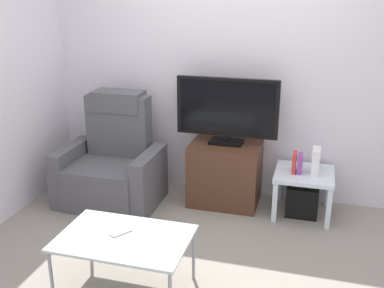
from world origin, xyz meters
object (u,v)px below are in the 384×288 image
Objects in this scene: subwoofer_box at (302,199)px; book_leftmost at (294,162)px; book_middle at (300,164)px; television at (227,109)px; side_table at (304,179)px; game_console at (316,161)px; tv_stand at (225,173)px; recliner_armchair at (112,165)px; cell_phone at (120,232)px; coffee_table at (124,240)px.

book_leftmost is (-0.10, -0.02, 0.37)m from subwoofer_box.
television is at bearing 173.80° from book_middle.
side_table is 2.29× the size of game_console.
side_table is 0.21m from subwoofer_box.
side_table is at bearing -2.90° from tv_stand.
subwoofer_box is at bearing -4.32° from television.
television reaches higher than game_console.
recliner_armchair is 1.78m from book_leftmost.
tv_stand is at bearing 174.94° from book_leftmost.
book_middle is (-0.05, -0.02, 0.37)m from subwoofer_box.
tv_stand is at bearing -90.00° from television.
book_middle is at bearing 86.37° from cell_phone.
book_middle is 0.20× the size of coffee_table.
coffee_table is at bearing -65.89° from recliner_armchair.
book_leftmost is 1.27× the size of cell_phone.
television is 5.15× the size of book_leftmost.
recliner_armchair is 6.07× the size of book_middle.
television reaches higher than subwoofer_box.
book_leftmost is 1.85m from cell_phone.
side_table is (0.76, -0.04, 0.05)m from tv_stand.
game_console is 1.99m from coffee_table.
recliner_armchair reaches higher than subwoofer_box.
tv_stand is 2.30× the size of subwoofer_box.
recliner_armchair is at bearing -167.51° from tv_stand.
subwoofer_box is 1.94m from coffee_table.
book_middle is (0.71, -0.08, -0.45)m from television.
side_table is 0.60× the size of coffee_table.
book_leftmost is 0.81× the size of game_console.
cell_phone is at bearing -129.93° from game_console.
subwoofer_box is 1.25× the size of game_console.
cell_phone is (-1.27, -1.52, -0.10)m from game_console.
television reaches higher than book_middle.
coffee_table is at bearing -103.19° from tv_stand.
game_console reaches higher than book_leftmost.
recliner_armchair is 1.20× the size of coffee_table.
recliner_armchair is at bearing -173.73° from subwoofer_box.
book_leftmost is 0.19m from game_console.
book_leftmost is at bearing -6.67° from television.
recliner_armchair is at bearing -173.72° from game_console.
recliner_armchair is 1.89m from subwoofer_box.
game_console is at bearing 83.70° from cell_phone.
subwoofer_box is 0.37m from book_middle.
recliner_armchair is 3.67× the size of subwoofer_box.
cell_phone is at bearing -127.26° from book_middle.
book_leftmost is at bearing 55.97° from coffee_table.
television is at bearing 173.33° from book_leftmost.
side_table is (0.76, -0.06, -0.60)m from television.
recliner_armchair is 1.87m from side_table.
game_console is at bearing 6.34° from subwoofer_box.
book_middle is at bearing 0.00° from book_leftmost.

